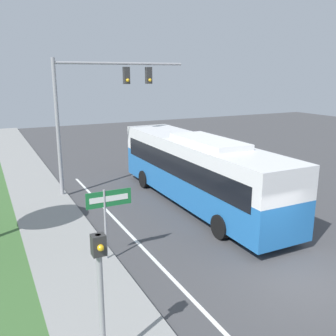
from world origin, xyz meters
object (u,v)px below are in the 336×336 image
bus (198,168)px  pedestrian_signal (100,282)px  street_sign (108,209)px  signal_gantry (97,98)px

bus → pedestrian_signal: bus is taller
pedestrian_signal → street_sign: pedestrian_signal is taller
signal_gantry → pedestrian_signal: size_ratio=2.23×
signal_gantry → street_sign: size_ratio=2.76×
bus → street_sign: 6.77m
bus → pedestrian_signal: size_ratio=3.82×
bus → signal_gantry: signal_gantry is taller
pedestrian_signal → bus: bearing=48.6°
bus → street_sign: bus is taller
pedestrian_signal → signal_gantry: bearing=73.6°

